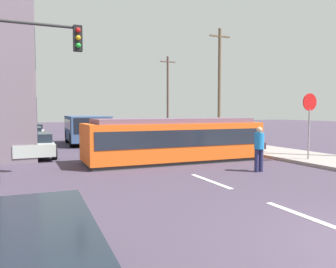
# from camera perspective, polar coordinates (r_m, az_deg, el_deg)

# --- Properties ---
(ground_plane) EXTENTS (120.00, 120.00, 0.00)m
(ground_plane) POSITION_cam_1_polar(r_m,az_deg,el_deg) (14.49, -0.90, -5.02)
(ground_plane) COLOR #413648
(lane_stripe_1) EXTENTS (0.16, 2.40, 0.01)m
(lane_stripe_1) POSITION_cam_1_polar(r_m,az_deg,el_deg) (7.88, 22.44, -12.87)
(lane_stripe_1) COLOR silver
(lane_stripe_1) RESTS_ON ground
(lane_stripe_2) EXTENTS (0.16, 2.40, 0.01)m
(lane_stripe_2) POSITION_cam_1_polar(r_m,az_deg,el_deg) (10.96, 7.16, -7.92)
(lane_stripe_2) COLOR silver
(lane_stripe_2) RESTS_ON ground
(lane_stripe_3) EXTENTS (0.16, 2.40, 0.01)m
(lane_stripe_3) POSITION_cam_1_polar(r_m,az_deg,el_deg) (20.48, -7.70, -2.44)
(lane_stripe_3) COLOR silver
(lane_stripe_3) RESTS_ON ground
(lane_stripe_4) EXTENTS (0.16, 2.40, 0.01)m
(lane_stripe_4) POSITION_cam_1_polar(r_m,az_deg,el_deg) (26.28, -11.22, -1.09)
(lane_stripe_4) COLOR silver
(lane_stripe_4) RESTS_ON ground
(streetcar_tram) EXTENTS (7.85, 2.54, 1.93)m
(streetcar_tram) POSITION_cam_1_polar(r_m,az_deg,el_deg) (14.98, 0.97, -0.90)
(streetcar_tram) COLOR #EA5919
(streetcar_tram) RESTS_ON ground
(city_bus) EXTENTS (2.69, 5.29, 1.92)m
(city_bus) POSITION_cam_1_polar(r_m,az_deg,el_deg) (23.49, -13.61, 0.96)
(city_bus) COLOR #3B557E
(city_bus) RESTS_ON ground
(pedestrian_crossing) EXTENTS (0.51, 0.36, 1.67)m
(pedestrian_crossing) POSITION_cam_1_polar(r_m,az_deg,el_deg) (12.85, 15.21, -2.05)
(pedestrian_crossing) COLOR #282851
(pedestrian_crossing) RESTS_ON ground
(parked_sedan_mid) EXTENTS (1.99, 4.37, 1.19)m
(parked_sedan_mid) POSITION_cam_1_polar(r_m,az_deg,el_deg) (17.66, -21.92, -1.67)
(parked_sedan_mid) COLOR #B4C0B8
(parked_sedan_mid) RESTS_ON ground
(parked_sedan_far) EXTENTS (2.06, 4.40, 1.19)m
(parked_sedan_far) POSITION_cam_1_polar(r_m,az_deg,el_deg) (24.38, -22.65, -0.24)
(parked_sedan_far) COLOR beige
(parked_sedan_far) RESTS_ON ground
(parked_sedan_furthest) EXTENTS (2.05, 4.27, 1.19)m
(parked_sedan_furthest) POSITION_cam_1_polar(r_m,az_deg,el_deg) (30.17, -22.16, 0.50)
(parked_sedan_furthest) COLOR silver
(parked_sedan_furthest) RESTS_ON ground
(stop_sign) EXTENTS (0.76, 0.07, 2.88)m
(stop_sign) POSITION_cam_1_polar(r_m,az_deg,el_deg) (15.93, 22.85, 3.40)
(stop_sign) COLOR gray
(stop_sign) RESTS_ON sidewalk_curb_right
(traffic_light_mast) EXTENTS (2.72, 0.33, 5.20)m
(traffic_light_mast) POSITION_cam_1_polar(r_m,az_deg,el_deg) (11.68, -22.23, 10.42)
(traffic_light_mast) COLOR #333333
(traffic_light_mast) RESTS_ON ground
(utility_pole_mid) EXTENTS (1.80, 0.24, 8.72)m
(utility_pole_mid) POSITION_cam_1_polar(r_m,az_deg,el_deg) (27.20, 8.70, 8.67)
(utility_pole_mid) COLOR brown
(utility_pole_mid) RESTS_ON ground
(utility_pole_far) EXTENTS (1.80, 0.24, 8.37)m
(utility_pole_far) POSITION_cam_1_polar(r_m,az_deg,el_deg) (38.01, -0.04, 7.06)
(utility_pole_far) COLOR brown
(utility_pole_far) RESTS_ON ground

